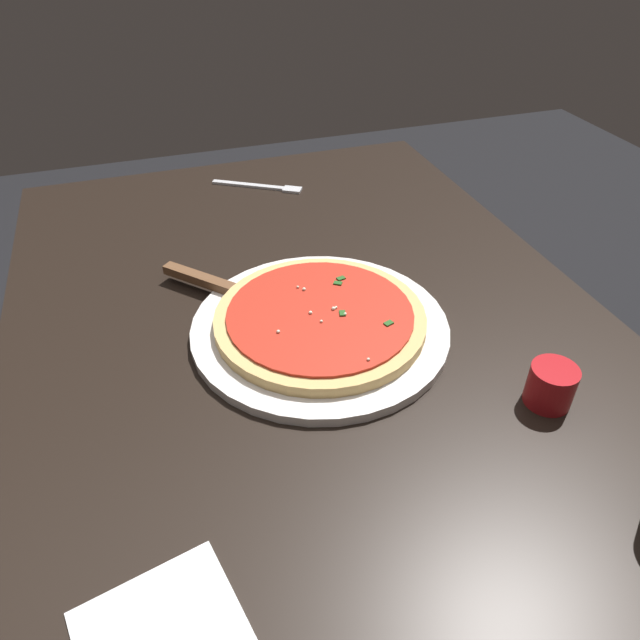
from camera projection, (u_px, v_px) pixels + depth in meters
The scene contains 7 objects.
ground_plane at pixel (310, 570), 1.30m from camera, with size 5.00×5.00×0.00m, color black.
restaurant_table at pixel (306, 370), 0.93m from camera, with size 1.13×0.84×0.72m.
serving_plate at pixel (320, 328), 0.81m from camera, with size 0.36×0.36×0.01m, color white.
pizza at pixel (320, 318), 0.80m from camera, with size 0.29×0.29×0.02m.
pizza_server at pixel (222, 287), 0.87m from camera, with size 0.19×0.18×0.01m.
cup_small_sauce at pixel (551, 385), 0.69m from camera, with size 0.06×0.06×0.05m, color #B2191E.
fork at pixel (262, 187), 1.18m from camera, with size 0.11×0.17×0.00m.
Camera 1 is at (-0.66, 0.19, 1.24)m, focal length 32.87 mm.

